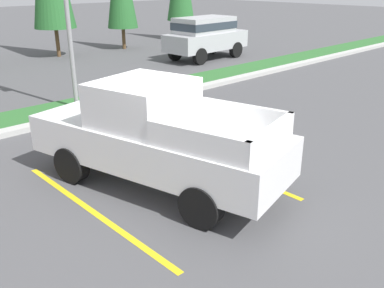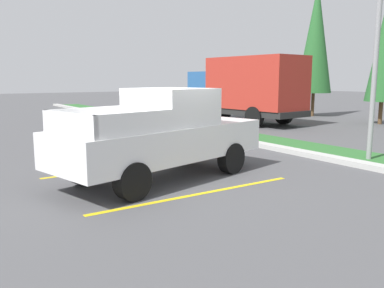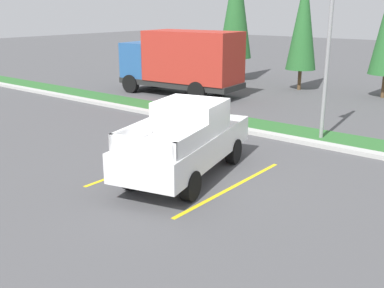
# 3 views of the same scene
# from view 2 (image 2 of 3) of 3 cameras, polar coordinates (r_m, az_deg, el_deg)

# --- Properties ---
(ground_plane) EXTENTS (120.00, 120.00, 0.00)m
(ground_plane) POSITION_cam_2_polar(r_m,az_deg,el_deg) (9.38, -3.66, -5.11)
(ground_plane) COLOR #4C4C4F
(parking_line_near) EXTENTS (0.12, 4.80, 0.01)m
(parking_line_near) POSITION_cam_2_polar(r_m,az_deg,el_deg) (10.87, -8.28, -3.16)
(parking_line_near) COLOR yellow
(parking_line_near) RESTS_ON ground
(parking_line_far) EXTENTS (0.12, 4.80, 0.01)m
(parking_line_far) POSITION_cam_2_polar(r_m,az_deg,el_deg) (8.26, 1.05, -7.06)
(parking_line_far) COLOR yellow
(parking_line_far) RESTS_ON ground
(curb_strip) EXTENTS (56.00, 0.40, 0.15)m
(curb_strip) POSITION_cam_2_polar(r_m,az_deg,el_deg) (12.56, 16.51, -1.45)
(curb_strip) COLOR #B2B2AD
(curb_strip) RESTS_ON ground
(grass_median) EXTENTS (56.00, 1.80, 0.06)m
(grass_median) POSITION_cam_2_polar(r_m,az_deg,el_deg) (13.42, 19.53, -1.12)
(grass_median) COLOR #2D662D
(grass_median) RESTS_ON ground
(pickup_truck_main) EXTENTS (3.06, 5.52, 2.10)m
(pickup_truck_main) POSITION_cam_2_polar(r_m,az_deg,el_deg) (9.37, -4.12, 1.35)
(pickup_truck_main) COLOR black
(pickup_truck_main) RESTS_ON ground
(cargo_truck_distant) EXTENTS (6.97, 2.99, 3.40)m
(cargo_truck_distant) POSITION_cam_2_polar(r_m,az_deg,el_deg) (21.42, 7.63, 7.90)
(cargo_truck_distant) COLOR black
(cargo_truck_distant) RESTS_ON ground
(street_light) EXTENTS (0.24, 1.49, 6.53)m
(street_light) POSITION_cam_2_polar(r_m,az_deg,el_deg) (12.28, 24.44, 15.39)
(street_light) COLOR gray
(street_light) RESTS_ON ground
(cypress_tree_leftmost) EXTENTS (2.09, 2.09, 8.05)m
(cypress_tree_leftmost) POSITION_cam_2_polar(r_m,az_deg,el_deg) (26.35, 17.11, 14.12)
(cypress_tree_leftmost) COLOR brown
(cypress_tree_leftmost) RESTS_ON ground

